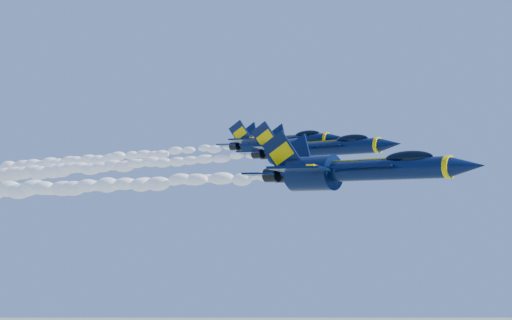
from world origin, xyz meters
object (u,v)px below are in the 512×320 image
Objects in this scene: jet_second at (333,172)px; jet_lead at (353,170)px; jet_fourth at (279,142)px; jet_third at (315,149)px.

jet_lead is at bearing -48.67° from jet_second.
jet_fourth is at bearing 138.20° from jet_second.
jet_second is 15.66m from jet_third.
jet_fourth is (-19.99, 17.88, 5.34)m from jet_second.
jet_lead is at bearing -43.76° from jet_fourth.
jet_fourth is at bearing 136.24° from jet_lead.
jet_second is at bearing 131.33° from jet_lead.
jet_lead is 0.95× the size of jet_third.
jet_lead is 37.88m from jet_fourth.
jet_second is 27.35m from jet_fourth.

